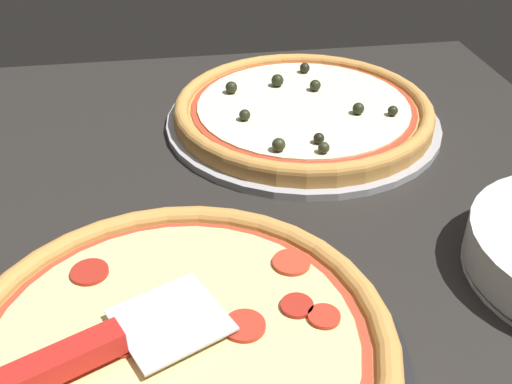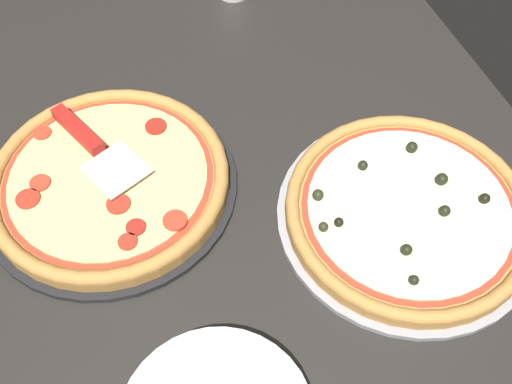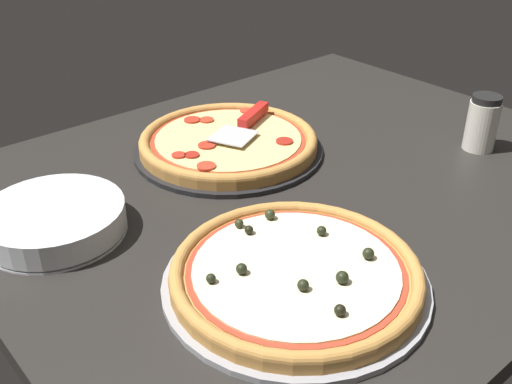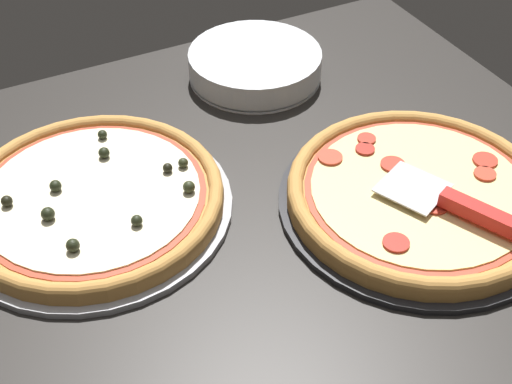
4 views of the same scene
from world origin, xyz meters
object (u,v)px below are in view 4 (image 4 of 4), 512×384
object	(u,v)px
pizza_front	(419,193)
serving_spatula	(465,207)
pizza_back	(92,197)
plate_stack	(255,65)

from	to	relation	value
pizza_front	serving_spatula	xyz separation A→B (cm)	(-6.99, -1.74, 2.29)
pizza_back	serving_spatula	world-z (taller)	serving_spatula
pizza_back	plate_stack	size ratio (longest dim) A/B	1.58
serving_spatula	pizza_front	bearing A→B (deg)	13.94
pizza_front	pizza_back	size ratio (longest dim) A/B	1.01
pizza_front	plate_stack	bearing A→B (deg)	7.39
plate_stack	serving_spatula	bearing A→B (deg)	-171.63
pizza_front	pizza_back	world-z (taller)	pizza_back
plate_stack	pizza_back	bearing A→B (deg)	119.94
pizza_back	serving_spatula	distance (cm)	50.39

